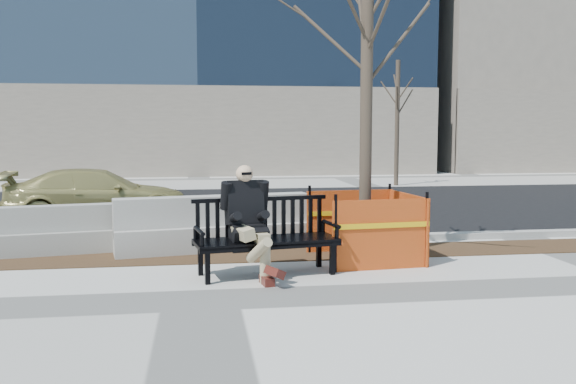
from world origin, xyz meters
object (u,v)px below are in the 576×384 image
(jersey_barrier_left, at_px, (90,252))
(seated_man, at_px, (247,275))
(sedan, at_px, (99,221))
(bench, at_px, (267,275))
(jersey_barrier_right, at_px, (214,250))
(tree_fence, at_px, (364,260))

(jersey_barrier_left, bearing_deg, seated_man, -49.59)
(seated_man, relative_size, sedan, 0.39)
(seated_man, height_order, sedan, seated_man)
(bench, xyz_separation_m, jersey_barrier_right, (-0.70, 1.94, 0.00))
(seated_man, height_order, jersey_barrier_right, seated_man)
(seated_man, xyz_separation_m, tree_fence, (1.95, 0.79, 0.00))
(bench, xyz_separation_m, jersey_barrier_left, (-2.82, 2.13, 0.00))
(jersey_barrier_left, distance_m, jersey_barrier_right, 2.13)
(seated_man, bearing_deg, tree_fence, 12.37)
(jersey_barrier_left, bearing_deg, bench, -46.79)
(sedan, height_order, jersey_barrier_left, sedan)
(tree_fence, height_order, sedan, tree_fence)
(tree_fence, height_order, jersey_barrier_left, tree_fence)
(bench, height_order, jersey_barrier_left, bench)
(bench, distance_m, tree_fence, 1.85)
(sedan, xyz_separation_m, jersey_barrier_left, (0.42, -3.69, 0.00))
(tree_fence, xyz_separation_m, jersey_barrier_left, (-4.50, 1.32, 0.00))
(bench, relative_size, jersey_barrier_left, 0.72)
(bench, distance_m, seated_man, 0.28)
(seated_man, bearing_deg, sedan, 107.27)
(bench, bearing_deg, jersey_barrier_right, 100.18)
(bench, distance_m, sedan, 6.66)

